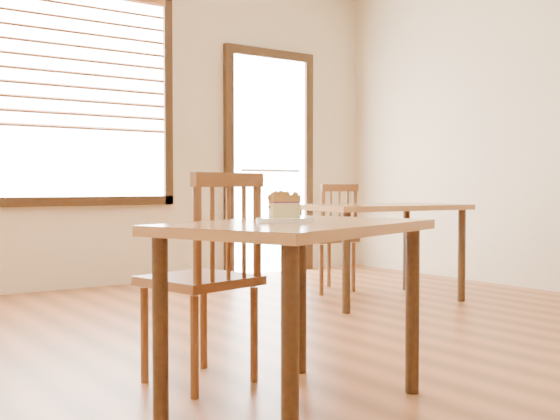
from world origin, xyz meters
The scene contains 9 objects.
ground centered at (0.00, 0.00, 0.00)m, with size 8.00×8.00×0.00m, color #9E562E.
window_right centered at (0.30, 3.97, 1.81)m, with size 1.76×0.10×1.96m.
entry_door centered at (2.30, 3.98, 1.20)m, with size 1.08×0.06×2.29m.
cafe_table_main centered at (-0.14, 0.26, 0.64)m, with size 1.26×1.04×0.75m.
cafe_chair_main centered at (-0.26, 0.78, 0.49)m, with size 0.51×0.51×0.96m.
cafe_table_second centered at (1.98, 2.01, 0.65)m, with size 1.30×0.95×0.75m.
cafe_chair_second centered at (1.94, 2.59, 0.46)m, with size 0.43×0.43×0.92m.
plate centered at (-0.18, 0.28, 0.76)m, with size 0.22×0.22×0.02m.
cake_slice centered at (-0.18, 0.28, 0.82)m, with size 0.13×0.12×0.11m.
Camera 1 is at (-1.81, -1.97, 0.90)m, focal length 45.00 mm.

